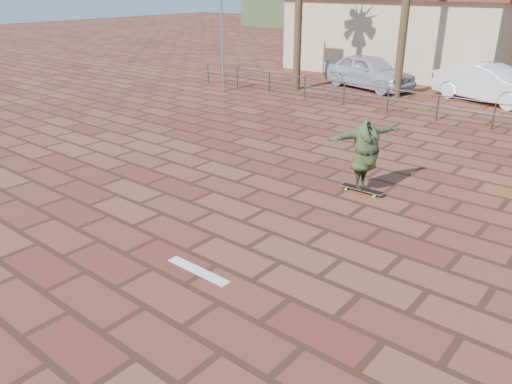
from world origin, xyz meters
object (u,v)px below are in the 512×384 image
(skateboarder, at_px, (365,155))
(car_white, at_px, (490,84))
(longboard, at_px, (362,189))
(car_silver, at_px, (369,72))

(skateboarder, relative_size, car_white, 0.45)
(longboard, distance_m, car_white, 12.59)
(car_white, bearing_deg, longboard, -159.96)
(longboard, height_order, car_white, car_white)
(car_white, bearing_deg, car_silver, 112.09)
(longboard, bearing_deg, car_white, 91.47)
(skateboarder, xyz_separation_m, car_white, (-0.69, 12.55, -0.19))
(skateboarder, bearing_deg, car_white, 24.73)
(longboard, distance_m, skateboarder, 0.90)
(longboard, xyz_separation_m, car_white, (-0.69, 12.55, 0.71))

